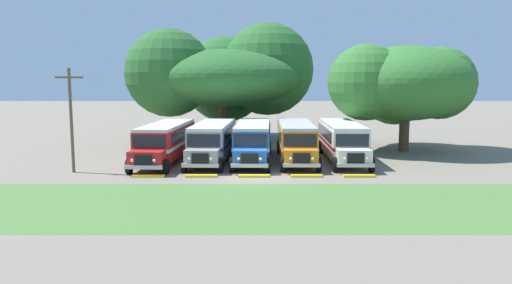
% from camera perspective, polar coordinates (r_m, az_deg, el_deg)
% --- Properties ---
extents(ground_plane, '(220.00, 220.00, 0.00)m').
position_cam_1_polar(ground_plane, '(30.24, -0.03, -4.09)').
color(ground_plane, slate).
extents(foreground_grass_strip, '(80.00, 9.20, 0.01)m').
position_cam_1_polar(foreground_grass_strip, '(23.40, -0.11, -7.51)').
color(foreground_grass_strip, '#4C7538').
rests_on(foreground_grass_strip, ground_plane).
extents(parked_bus_slot_0, '(3.22, 10.92, 2.82)m').
position_cam_1_polar(parked_bus_slot_0, '(35.98, -10.55, 0.18)').
color(parked_bus_slot_0, red).
rests_on(parked_bus_slot_0, ground_plane).
extents(parked_bus_slot_1, '(3.18, 10.91, 2.82)m').
position_cam_1_polar(parked_bus_slot_1, '(36.09, -4.96, 0.30)').
color(parked_bus_slot_1, '#9E9993').
rests_on(parked_bus_slot_1, ground_plane).
extents(parked_bus_slot_2, '(2.98, 10.88, 2.82)m').
position_cam_1_polar(parked_bus_slot_2, '(35.95, -0.15, 0.30)').
color(parked_bus_slot_2, '#23519E').
rests_on(parked_bus_slot_2, ground_plane).
extents(parked_bus_slot_3, '(2.85, 10.86, 2.82)m').
position_cam_1_polar(parked_bus_slot_3, '(36.17, 5.02, 0.32)').
color(parked_bus_slot_3, orange).
rests_on(parked_bus_slot_3, ground_plane).
extents(parked_bus_slot_4, '(2.88, 10.86, 2.82)m').
position_cam_1_polar(parked_bus_slot_4, '(36.63, 10.48, 0.31)').
color(parked_bus_slot_4, silver).
rests_on(parked_bus_slot_4, ground_plane).
extents(curb_wheelstop_0, '(2.00, 0.36, 0.15)m').
position_cam_1_polar(curb_wheelstop_0, '(30.61, -12.52, -3.99)').
color(curb_wheelstop_0, yellow).
rests_on(curb_wheelstop_0, ground_plane).
extents(curb_wheelstop_1, '(2.00, 0.36, 0.15)m').
position_cam_1_polar(curb_wheelstop_1, '(30.05, -6.36, -4.06)').
color(curb_wheelstop_1, yellow).
rests_on(curb_wheelstop_1, ground_plane).
extents(curb_wheelstop_2, '(2.00, 0.36, 0.15)m').
position_cam_1_polar(curb_wheelstop_2, '(29.86, -0.03, -4.09)').
color(curb_wheelstop_2, yellow).
rests_on(curb_wheelstop_2, ground_plane).
extents(curb_wheelstop_3, '(2.00, 0.36, 0.15)m').
position_cam_1_polar(curb_wheelstop_3, '(30.03, 6.29, -4.07)').
color(curb_wheelstop_3, yellow).
rests_on(curb_wheelstop_3, ground_plane).
extents(curb_wheelstop_4, '(2.00, 0.36, 0.15)m').
position_cam_1_polar(curb_wheelstop_4, '(30.55, 12.48, -4.01)').
color(curb_wheelstop_4, yellow).
rests_on(curb_wheelstop_4, ground_plane).
extents(broad_shade_tree, '(18.27, 15.84, 11.81)m').
position_cam_1_polar(broad_shade_tree, '(48.28, -3.43, 7.97)').
color(broad_shade_tree, brown).
rests_on(broad_shade_tree, ground_plane).
extents(secondary_tree, '(13.28, 11.92, 8.99)m').
position_cam_1_polar(secondary_tree, '(42.92, 17.46, 6.61)').
color(secondary_tree, brown).
rests_on(secondary_tree, ground_plane).
extents(utility_pole, '(1.80, 0.20, 6.81)m').
position_cam_1_polar(utility_pole, '(33.23, -21.06, 2.81)').
color(utility_pole, brown).
rests_on(utility_pole, ground_plane).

